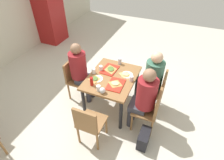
% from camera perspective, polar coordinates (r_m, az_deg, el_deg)
% --- Properties ---
extents(ground_plane, '(10.00, 10.00, 0.02)m').
position_cam_1_polar(ground_plane, '(3.79, 0.00, -7.80)').
color(ground_plane, beige).
extents(main_table, '(1.05, 0.83, 0.72)m').
position_cam_1_polar(main_table, '(3.36, 0.00, -0.36)').
color(main_table, olive).
rests_on(main_table, ground_plane).
extents(chair_near_left, '(0.40, 0.40, 0.83)m').
position_cam_1_polar(chair_near_left, '(3.12, 11.91, -8.72)').
color(chair_near_left, olive).
rests_on(chair_near_left, ground_plane).
extents(chair_near_right, '(0.40, 0.40, 0.83)m').
position_cam_1_polar(chair_near_right, '(3.50, 13.87, -2.78)').
color(chair_near_right, olive).
rests_on(chair_near_right, ground_plane).
extents(chair_far_side, '(0.40, 0.40, 0.83)m').
position_cam_1_polar(chair_far_side, '(3.76, -11.31, 0.96)').
color(chair_far_side, olive).
rests_on(chair_far_side, ground_plane).
extents(chair_left_end, '(0.40, 0.40, 0.83)m').
position_cam_1_polar(chair_left_end, '(2.89, -7.15, -13.09)').
color(chair_left_end, olive).
rests_on(chair_left_end, ground_plane).
extents(person_in_red, '(0.32, 0.42, 1.24)m').
position_cam_1_polar(person_in_red, '(2.96, 9.91, -4.79)').
color(person_in_red, '#383842').
rests_on(person_in_red, ground_plane).
extents(person_in_brown_jacket, '(0.32, 0.42, 1.24)m').
position_cam_1_polar(person_in_brown_jacket, '(3.36, 12.19, 0.95)').
color(person_in_brown_jacket, '#383842').
rests_on(person_in_brown_jacket, ground_plane).
extents(person_far_side, '(0.32, 0.42, 1.24)m').
position_cam_1_polar(person_far_side, '(3.55, -9.89, 3.58)').
color(person_far_side, '#383842').
rests_on(person_far_side, ground_plane).
extents(tray_red_near, '(0.37, 0.28, 0.02)m').
position_cam_1_polar(tray_red_near, '(3.12, 1.16, -1.44)').
color(tray_red_near, red).
rests_on(tray_red_near, main_table).
extents(tray_red_far, '(0.38, 0.28, 0.02)m').
position_cam_1_polar(tray_red_far, '(3.47, -0.73, 3.28)').
color(tray_red_far, red).
rests_on(tray_red_far, main_table).
extents(paper_plate_center, '(0.22, 0.22, 0.01)m').
position_cam_1_polar(paper_plate_center, '(3.26, -4.77, 0.41)').
color(paper_plate_center, white).
rests_on(paper_plate_center, main_table).
extents(paper_plate_near_edge, '(0.22, 0.22, 0.01)m').
position_cam_1_polar(paper_plate_near_edge, '(3.35, 4.64, 1.63)').
color(paper_plate_near_edge, white).
rests_on(paper_plate_near_edge, main_table).
extents(pizza_slice_a, '(0.17, 0.19, 0.02)m').
position_cam_1_polar(pizza_slice_a, '(3.12, 1.00, -1.06)').
color(pizza_slice_a, '#C68C47').
rests_on(pizza_slice_a, tray_red_near).
extents(pizza_slice_b, '(0.28, 0.26, 0.02)m').
position_cam_1_polar(pizza_slice_b, '(3.45, -0.42, 3.44)').
color(pizza_slice_b, '#C68C47').
rests_on(pizza_slice_b, tray_red_far).
extents(pizza_slice_c, '(0.24, 0.23, 0.02)m').
position_cam_1_polar(pizza_slice_c, '(3.24, -5.43, 0.40)').
color(pizza_slice_c, tan).
rests_on(pizza_slice_c, paper_plate_center).
extents(pizza_slice_d, '(0.15, 0.20, 0.02)m').
position_cam_1_polar(pizza_slice_d, '(3.34, 4.15, 1.78)').
color(pizza_slice_d, '#DBAD60').
rests_on(pizza_slice_d, paper_plate_near_edge).
extents(plastic_cup_a, '(0.07, 0.07, 0.10)m').
position_cam_1_polar(plastic_cup_a, '(3.37, -5.71, 2.80)').
color(plastic_cup_a, white).
rests_on(plastic_cup_a, main_table).
extents(plastic_cup_b, '(0.07, 0.07, 0.10)m').
position_cam_1_polar(plastic_cup_b, '(3.20, 6.02, 0.46)').
color(plastic_cup_b, white).
rests_on(plastic_cup_b, main_table).
extents(plastic_cup_c, '(0.07, 0.07, 0.10)m').
position_cam_1_polar(plastic_cup_c, '(2.99, -4.20, -2.53)').
color(plastic_cup_c, white).
rests_on(plastic_cup_c, main_table).
extents(plastic_cup_d, '(0.07, 0.07, 0.10)m').
position_cam_1_polar(plastic_cup_d, '(3.44, -3.48, 3.68)').
color(plastic_cup_d, white).
rests_on(plastic_cup_d, main_table).
extents(soda_can, '(0.07, 0.07, 0.12)m').
position_cam_1_polar(soda_can, '(3.61, 2.44, 5.83)').
color(soda_can, '#B7BCC6').
rests_on(soda_can, main_table).
extents(condiment_bottle, '(0.06, 0.06, 0.16)m').
position_cam_1_polar(condiment_bottle, '(3.09, -6.35, -0.43)').
color(condiment_bottle, red).
rests_on(condiment_bottle, main_table).
extents(foil_bundle, '(0.10, 0.10, 0.10)m').
position_cam_1_polar(foil_bundle, '(2.95, -2.97, -3.25)').
color(foil_bundle, silver).
rests_on(foil_bundle, main_table).
extents(handbag, '(0.32, 0.16, 0.28)m').
position_cam_1_polar(handbag, '(3.16, 9.85, -17.40)').
color(handbag, black).
rests_on(handbag, ground_plane).
extents(drink_fridge, '(0.70, 0.60, 1.90)m').
position_cam_1_polar(drink_fridge, '(6.11, -18.96, 19.74)').
color(drink_fridge, maroon).
rests_on(drink_fridge, ground_plane).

